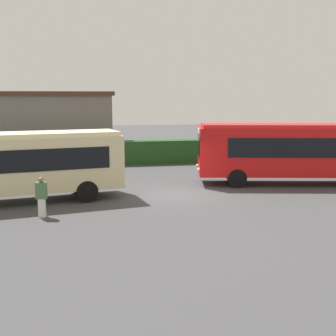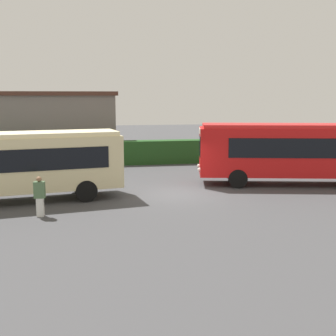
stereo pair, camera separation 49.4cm
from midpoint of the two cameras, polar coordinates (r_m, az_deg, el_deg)
The scene contains 6 objects.
ground_plane at distance 22.03m, azimuth 0.73°, elevation -3.37°, with size 107.06×107.06×0.00m, color #424244.
bus_cream at distance 21.18m, azimuth -19.37°, elevation 0.63°, with size 9.62×3.92×3.18m.
bus_red at distance 25.15m, azimuth 15.37°, elevation 2.26°, with size 10.71×4.49×3.31m.
person_center at distance 18.47m, azimuth -16.66°, elevation -3.50°, with size 0.45×0.30×1.64m.
hedge_row at distance 31.85m, azimuth -3.11°, elevation 2.04°, with size 65.53×1.16×1.67m, color #214A1D.
depot_building at distance 36.93m, azimuth -15.90°, elevation 5.41°, with size 10.57×8.26×5.14m.
Camera 1 is at (-4.73, -20.99, 4.79)m, focal length 47.52 mm.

